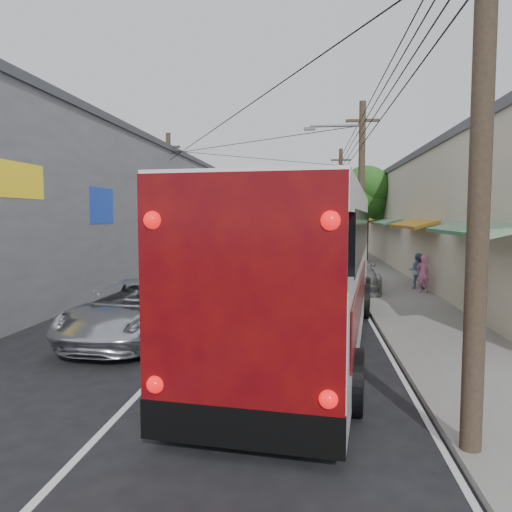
{
  "coord_description": "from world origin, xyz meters",
  "views": [
    {
      "loc": [
        3.05,
        -8.68,
        3.22
      ],
      "look_at": [
        1.23,
        8.08,
        1.85
      ],
      "focal_mm": 35.0,
      "sensor_mm": 36.0,
      "label": 1
    }
  ],
  "objects_px": {
    "jeepney": "(138,310)",
    "pedestrian_far": "(417,271)",
    "coach_bus": "(308,264)",
    "parked_car_mid": "(321,251)",
    "parked_suv": "(346,271)",
    "pedestrian_near": "(423,274)",
    "parked_car_far": "(329,246)"
  },
  "relations": [
    {
      "from": "jeepney",
      "to": "pedestrian_near",
      "type": "height_order",
      "value": "pedestrian_near"
    },
    {
      "from": "parked_car_far",
      "to": "pedestrian_far",
      "type": "height_order",
      "value": "pedestrian_far"
    },
    {
      "from": "pedestrian_near",
      "to": "coach_bus",
      "type": "bearing_deg",
      "value": 43.21
    },
    {
      "from": "parked_suv",
      "to": "parked_car_far",
      "type": "bearing_deg",
      "value": 87.44
    },
    {
      "from": "jeepney",
      "to": "pedestrian_far",
      "type": "height_order",
      "value": "pedestrian_far"
    },
    {
      "from": "coach_bus",
      "to": "pedestrian_near",
      "type": "bearing_deg",
      "value": 66.99
    },
    {
      "from": "pedestrian_near",
      "to": "pedestrian_far",
      "type": "xyz_separation_m",
      "value": [
        0.0,
        1.05,
        -0.0
      ]
    },
    {
      "from": "parked_suv",
      "to": "parked_car_far",
      "type": "distance_m",
      "value": 18.63
    },
    {
      "from": "parked_car_mid",
      "to": "pedestrian_near",
      "type": "distance_m",
      "value": 14.56
    },
    {
      "from": "parked_car_mid",
      "to": "parked_car_far",
      "type": "relative_size",
      "value": 0.96
    },
    {
      "from": "pedestrian_far",
      "to": "parked_suv",
      "type": "bearing_deg",
      "value": 21.43
    },
    {
      "from": "pedestrian_far",
      "to": "pedestrian_near",
      "type": "bearing_deg",
      "value": 111.35
    },
    {
      "from": "coach_bus",
      "to": "jeepney",
      "type": "xyz_separation_m",
      "value": [
        -4.41,
        -0.33,
        -1.21
      ]
    },
    {
      "from": "jeepney",
      "to": "parked_suv",
      "type": "bearing_deg",
      "value": 61.76
    },
    {
      "from": "parked_suv",
      "to": "pedestrian_far",
      "type": "distance_m",
      "value": 3.0
    },
    {
      "from": "parked_car_far",
      "to": "pedestrian_far",
      "type": "relative_size",
      "value": 3.2
    },
    {
      "from": "coach_bus",
      "to": "parked_car_mid",
      "type": "relative_size",
      "value": 2.9
    },
    {
      "from": "parked_car_mid",
      "to": "pedestrian_near",
      "type": "relative_size",
      "value": 3.07
    },
    {
      "from": "coach_bus",
      "to": "pedestrian_far",
      "type": "xyz_separation_m",
      "value": [
        4.59,
        8.89,
        -1.1
      ]
    },
    {
      "from": "jeepney",
      "to": "pedestrian_far",
      "type": "xyz_separation_m",
      "value": [
        9.0,
        9.22,
        0.11
      ]
    },
    {
      "from": "parked_suv",
      "to": "pedestrian_near",
      "type": "bearing_deg",
      "value": -21.85
    },
    {
      "from": "coach_bus",
      "to": "pedestrian_far",
      "type": "distance_m",
      "value": 10.07
    },
    {
      "from": "parked_car_far",
      "to": "pedestrian_near",
      "type": "height_order",
      "value": "pedestrian_near"
    },
    {
      "from": "coach_bus",
      "to": "parked_car_far",
      "type": "xyz_separation_m",
      "value": [
        1.59,
        27.52,
        -1.18
      ]
    },
    {
      "from": "parked_car_far",
      "to": "pedestrian_far",
      "type": "xyz_separation_m",
      "value": [
        3.0,
        -18.63,
        0.08
      ]
    },
    {
      "from": "parked_car_far",
      "to": "jeepney",
      "type": "bearing_deg",
      "value": -100.5
    },
    {
      "from": "jeepney",
      "to": "pedestrian_near",
      "type": "distance_m",
      "value": 12.15
    },
    {
      "from": "pedestrian_near",
      "to": "pedestrian_far",
      "type": "bearing_deg",
      "value": -106.46
    },
    {
      "from": "jeepney",
      "to": "pedestrian_far",
      "type": "bearing_deg",
      "value": 50.52
    },
    {
      "from": "jeepney",
      "to": "parked_car_far",
      "type": "bearing_deg",
      "value": 82.66
    },
    {
      "from": "parked_suv",
      "to": "pedestrian_near",
      "type": "distance_m",
      "value": 3.18
    },
    {
      "from": "coach_bus",
      "to": "parked_car_far",
      "type": "bearing_deg",
      "value": 94.02
    }
  ]
}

